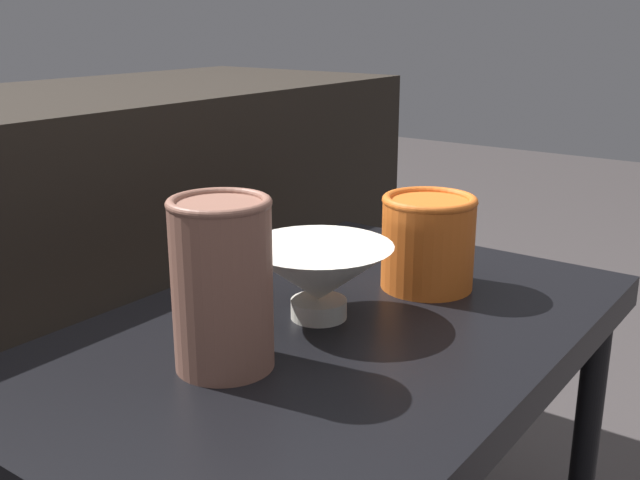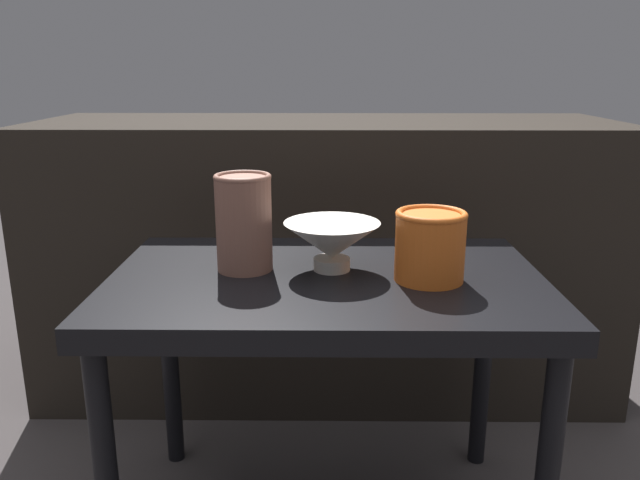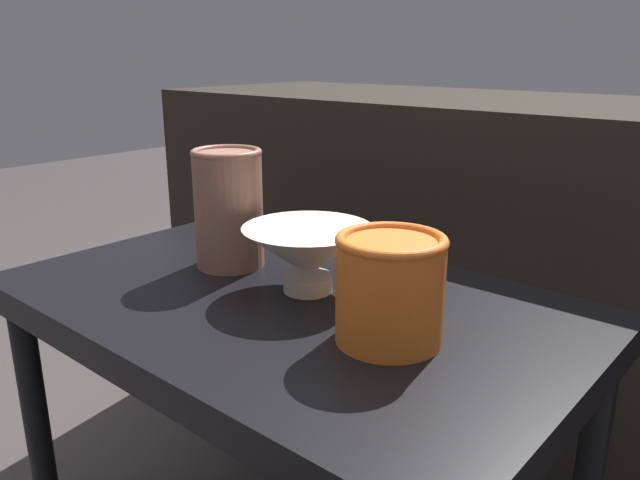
% 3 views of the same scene
% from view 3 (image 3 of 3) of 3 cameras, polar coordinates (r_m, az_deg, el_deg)
% --- Properties ---
extents(table, '(0.74, 0.47, 0.50)m').
position_cam_3_polar(table, '(0.83, -2.80, -8.67)').
color(table, black).
rests_on(table, ground_plane).
extents(couch_backdrop, '(1.48, 0.50, 0.71)m').
position_cam_3_polar(couch_backdrop, '(1.33, 15.45, -3.28)').
color(couch_backdrop, black).
rests_on(couch_backdrop, ground_plane).
extents(bowl, '(0.17, 0.17, 0.09)m').
position_cam_3_polar(bowl, '(0.80, -1.13, -1.18)').
color(bowl, silver).
rests_on(bowl, table).
extents(vase_textured_left, '(0.10, 0.10, 0.17)m').
position_cam_3_polar(vase_textured_left, '(0.89, -8.36, 3.02)').
color(vase_textured_left, brown).
rests_on(vase_textured_left, table).
extents(vase_colorful_right, '(0.12, 0.12, 0.12)m').
position_cam_3_polar(vase_colorful_right, '(0.66, 6.42, -4.26)').
color(vase_colorful_right, orange).
rests_on(vase_colorful_right, table).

